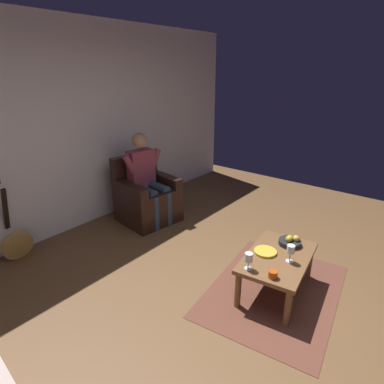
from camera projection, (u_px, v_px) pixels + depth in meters
The scene contains 12 objects.
ground_plane at pixel (265, 310), 2.96m from camera, with size 7.26×7.26×0.00m, color brown.
wall_back at pixel (71, 129), 4.15m from camera, with size 6.45×0.06×2.70m, color silver.
rug at pixel (274, 290), 3.23m from camera, with size 1.60×1.16×0.01m, color brown.
armchair at pixel (146, 198), 4.63m from camera, with size 0.82×0.81×0.93m.
person_seated at pixel (146, 176), 4.49m from camera, with size 0.64×0.63×1.27m.
coffee_table at pixel (277, 261), 3.11m from camera, with size 0.97×0.67×0.41m.
guitar at pixel (16, 241), 3.72m from camera, with size 0.35×0.31×0.99m.
wine_glass_near at pixel (249, 258), 2.85m from camera, with size 0.07×0.07×0.16m.
wine_glass_far at pixel (291, 250), 2.95m from camera, with size 0.07×0.07×0.17m.
fruit_bowl at pixel (290, 241), 3.26m from camera, with size 0.23×0.23×0.11m.
decorative_dish at pixel (265, 252), 3.13m from camera, with size 0.22×0.22×0.02m, color gold.
candle_jar at pixel (273, 274), 2.75m from camera, with size 0.08×0.08×0.06m, color #B64813.
Camera 1 is at (2.27, 0.95, 2.09)m, focal length 29.99 mm.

